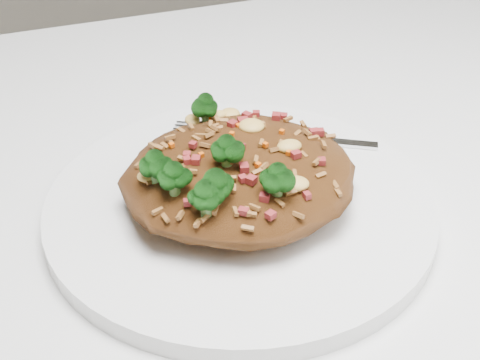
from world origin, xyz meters
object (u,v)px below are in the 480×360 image
Objects in this scene: plate at (240,206)px; fork at (284,138)px; dining_table at (376,277)px; fried_rice at (238,166)px.

fork is (0.06, 0.06, 0.01)m from plate.
fried_rice is (-0.12, 0.01, 0.13)m from dining_table.
dining_table is 7.51× the size of fried_rice.
fork is at bearing 44.99° from plate.
fork is (-0.06, 0.07, 0.11)m from dining_table.
dining_table is 0.14m from fork.
fork is at bearing 128.46° from dining_table.
dining_table is 0.18m from fried_rice.
dining_table is at bearing -20.73° from fork.
plate reaches higher than dining_table.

